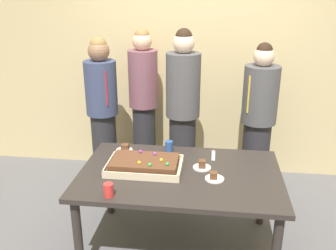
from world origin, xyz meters
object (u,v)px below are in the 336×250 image
Objects in this scene: cake_server_utensil at (213,155)px; drink_cup_nearest at (109,190)px; person_serving_front at (258,119)px; person_green_shirt_behind at (183,115)px; drink_cup_middle at (169,146)px; sheet_cake at (145,164)px; person_left_edge_reaching at (103,113)px; party_table at (180,181)px; plated_slice_far_left at (125,149)px; person_striped_tie_right at (144,103)px; plated_slice_near_right at (202,166)px; plated_slice_near_left at (214,177)px.

drink_cup_nearest is at bearing -133.56° from cake_server_utensil.
person_serving_front is 0.92× the size of person_green_shirt_behind.
sheet_cake is at bearing -111.98° from drink_cup_middle.
drink_cup_nearest is 1.45m from person_left_edge_reaching.
cake_server_utensil is 0.12× the size of person_left_edge_reaching.
person_left_edge_reaching is at bearing 134.27° from party_table.
person_left_edge_reaching is at bearing 144.87° from drink_cup_middle.
plated_slice_far_left is at bearing -28.99° from person_green_shirt_behind.
person_left_edge_reaching is at bearing -65.18° from person_striped_tie_right.
party_table is 0.92× the size of person_green_shirt_behind.
cake_server_utensil is at bearing 30.66° from sheet_cake.
plated_slice_far_left is 0.71m from person_left_edge_reaching.
person_striped_tie_right is (-0.06, 1.66, 0.14)m from drink_cup_nearest.
drink_cup_middle is 0.06× the size of person_left_edge_reaching.
drink_cup_nearest is (0.07, -0.79, 0.03)m from plated_slice_far_left.
sheet_cake is 0.35× the size of person_striped_tie_right.
person_green_shirt_behind is at bearing 40.06° from person_striped_tie_right.
sheet_cake reaches higher than plated_slice_near_right.
plated_slice_far_left is 1.45m from person_serving_front.
sheet_cake is 0.37× the size of person_serving_front.
plated_slice_near_left is 1.50× the size of drink_cup_nearest.
plated_slice_near_right is 0.09× the size of person_left_edge_reaching.
plated_slice_far_left is (-0.25, 0.34, -0.02)m from sheet_cake.
person_striped_tie_right reaches higher than plated_slice_far_left.
sheet_cake is 0.65m from cake_server_utensil.
sheet_cake is 0.34× the size of person_green_shirt_behind.
sheet_cake reaches higher than plated_slice_near_left.
cake_server_utensil is (-0.01, 0.43, -0.01)m from plated_slice_near_left.
plated_slice_far_left is at bearing 146.73° from party_table.
cake_server_utensil is 0.11× the size of person_green_shirt_behind.
person_serving_front reaches higher than cake_server_utensil.
person_striped_tie_right reaches higher than plated_slice_near_right.
person_left_edge_reaching reaches higher than cake_server_utensil.
plated_slice_near_left is 1.00× the size of plated_slice_far_left.
plated_slice_far_left is at bearing -174.57° from drink_cup_middle.
party_table is at bearing 10.06° from person_serving_front.
party_table is 10.88× the size of plated_slice_far_left.
drink_cup_nearest is (-0.65, -0.52, 0.03)m from plated_slice_near_right.
plated_slice_far_left is at bearing 179.34° from cake_server_utensil.
person_left_edge_reaching reaches higher than party_table.
cake_server_utensil is (0.09, 0.25, -0.02)m from plated_slice_near_right.
cake_server_utensil is at bearing 31.08° from person_striped_tie_right.
drink_cup_nearest is at bearing -137.87° from party_table.
sheet_cake is 0.41m from drink_cup_middle.
person_left_edge_reaching reaches higher than drink_cup_middle.
cake_server_utensil is at bearing 29.24° from person_left_edge_reaching.
person_striped_tie_right is at bearing -112.94° from person_green_shirt_behind.
drink_cup_middle is at bearing 173.29° from cake_server_utensil.
sheet_cake is (-0.29, 0.02, 0.12)m from party_table.
drink_cup_middle is at bearing -8.20° from person_serving_front.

